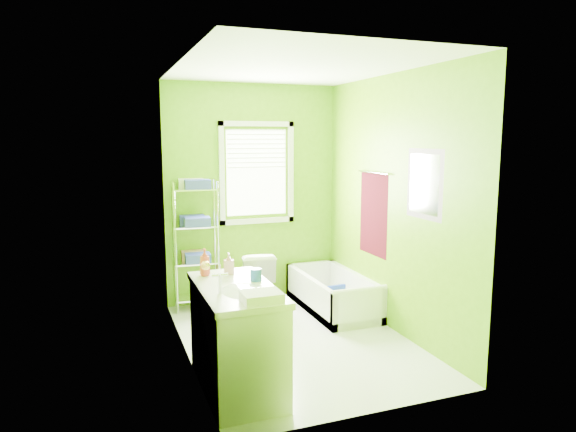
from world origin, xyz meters
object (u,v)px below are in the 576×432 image
object	(u,v)px
bathtub	(333,298)
toilet	(256,279)
wire_shelf_unit	(197,231)
vanity	(237,334)

from	to	relation	value
bathtub	toilet	bearing A→B (deg)	152.50
bathtub	wire_shelf_unit	xyz separation A→B (m)	(-1.45, 0.59, 0.78)
bathtub	toilet	world-z (taller)	toilet
toilet	vanity	distance (m)	1.99
wire_shelf_unit	vanity	bearing A→B (deg)	-91.80
toilet	vanity	bearing A→B (deg)	77.82
bathtub	vanity	xyz separation A→B (m)	(-1.51, -1.44, 0.30)
vanity	wire_shelf_unit	world-z (taller)	wire_shelf_unit
vanity	toilet	bearing A→B (deg)	68.86
bathtub	vanity	distance (m)	2.11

